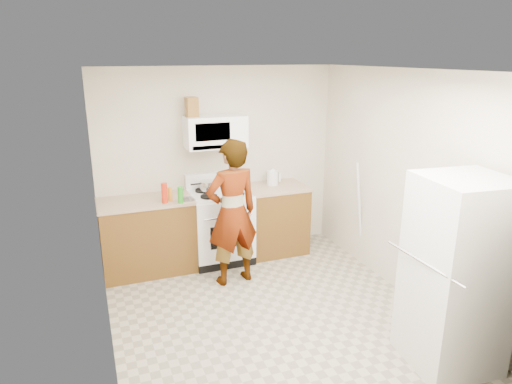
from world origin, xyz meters
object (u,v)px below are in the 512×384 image
kettle (272,178)px  saucepan (208,186)px  person (232,213)px  gas_range (220,225)px  fridge (457,274)px  microwave (215,132)px

kettle → saucepan: (-0.90, 0.01, -0.02)m
person → gas_range: bearing=-101.3°
person → kettle: size_ratio=9.27×
gas_range → person: size_ratio=0.65×
fridge → kettle: 2.88m
microwave → person: (-0.04, -0.77, -0.83)m
gas_range → kettle: 0.95m
fridge → kettle: bearing=106.1°
gas_range → microwave: size_ratio=1.49×
microwave → kettle: microwave is taller
microwave → fridge: 3.26m
fridge → saucepan: (-1.41, 2.84, 0.16)m
person → fridge: 2.48m
saucepan → microwave: bearing=14.4°
person → kettle: person is taller
kettle → microwave: bearing=176.6°
microwave → fridge: size_ratio=0.45×
gas_range → microwave: 1.22m
person → kettle: (0.81, 0.73, 0.16)m
microwave → kettle: 1.03m
kettle → person: bearing=-138.4°
saucepan → person: bearing=-83.0°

